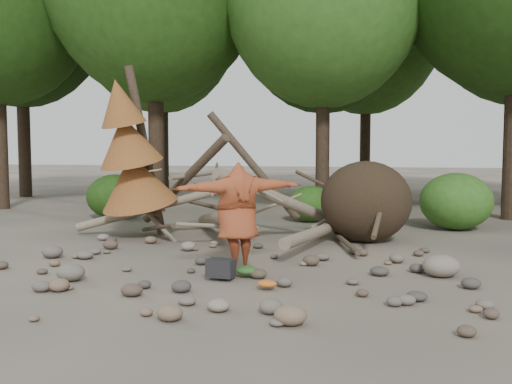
# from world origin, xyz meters

# --- Properties ---
(ground) EXTENTS (120.00, 120.00, 0.00)m
(ground) POSITION_xyz_m (0.00, 0.00, 0.00)
(ground) COLOR #514C44
(ground) RESTS_ON ground
(deadfall_pile) EXTENTS (8.55, 5.24, 3.30)m
(deadfall_pile) POSITION_xyz_m (2.02, 4.24, 0.95)
(deadfall_pile) COLOR #332619
(deadfall_pile) RESTS_ON ground
(dead_conifer) EXTENTS (2.06, 2.16, 4.35)m
(dead_conifer) POSITION_xyz_m (-3.12, 3.37, 2.11)
(dead_conifer) COLOR #4C3F30
(dead_conifer) RESTS_ON ground
(bush_left) EXTENTS (1.80, 1.80, 1.44)m
(bush_left) POSITION_xyz_m (-5.50, 7.20, 0.72)
(bush_left) COLOR #234A13
(bush_left) RESTS_ON ground
(bush_mid) EXTENTS (1.40, 1.40, 1.12)m
(bush_mid) POSITION_xyz_m (0.80, 7.80, 0.56)
(bush_mid) COLOR #2E5E1B
(bush_mid) RESTS_ON ground
(bush_right) EXTENTS (2.00, 2.00, 1.60)m
(bush_right) POSITION_xyz_m (5.00, 7.00, 0.80)
(bush_right) COLOR #396F22
(bush_right) RESTS_ON ground
(frisbee_thrower) EXTENTS (3.13, 1.95, 1.97)m
(frisbee_thrower) POSITION_xyz_m (0.49, 0.05, 1.06)
(frisbee_thrower) COLOR brown
(frisbee_thrower) RESTS_ON ground
(backpack) EXTENTS (0.48, 0.34, 0.31)m
(backpack) POSITION_xyz_m (0.29, -0.36, 0.15)
(backpack) COLOR black
(backpack) RESTS_ON ground
(cloth_green) EXTENTS (0.42, 0.35, 0.16)m
(cloth_green) POSITION_xyz_m (0.68, -0.06, 0.08)
(cloth_green) COLOR #2C5A24
(cloth_green) RESTS_ON ground
(cloth_orange) EXTENTS (0.32, 0.26, 0.12)m
(cloth_orange) POSITION_xyz_m (1.22, -0.87, 0.06)
(cloth_orange) COLOR #C26421
(cloth_orange) RESTS_ON ground
(boulder_front_left) EXTENTS (0.50, 0.45, 0.30)m
(boulder_front_left) POSITION_xyz_m (-2.22, -0.99, 0.15)
(boulder_front_left) COLOR #6B6559
(boulder_front_left) RESTS_ON ground
(boulder_front_right) EXTENTS (0.43, 0.39, 0.26)m
(boulder_front_right) POSITION_xyz_m (1.88, -2.59, 0.13)
(boulder_front_right) COLOR #7E664F
(boulder_front_right) RESTS_ON ground
(boulder_mid_right) EXTENTS (0.66, 0.59, 0.39)m
(boulder_mid_right) POSITION_xyz_m (4.05, 0.75, 0.20)
(boulder_mid_right) COLOR gray
(boulder_mid_right) RESTS_ON ground
(boulder_mid_left) EXTENTS (0.45, 0.40, 0.27)m
(boulder_mid_left) POSITION_xyz_m (-3.70, 0.78, 0.13)
(boulder_mid_left) COLOR #655B55
(boulder_mid_left) RESTS_ON ground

